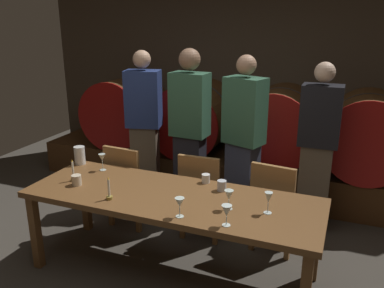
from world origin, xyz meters
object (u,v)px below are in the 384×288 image
object	(u,v)px
wine_barrel_far_left	(127,111)
wine_glass_far_right	(268,199)
guest_far_left	(144,128)
wine_barrel_far_right	(367,134)
candle_right	(109,193)
cup_left	(77,180)
dining_table	(172,203)
guest_center_left	(190,134)
candle_left	(73,175)
cup_center	(206,178)
chair_right	(275,202)
wine_glass_left	(180,203)
wine_barrel_center_left	(196,117)
pitcher	(80,155)
guest_center_right	(243,143)
wine_glass_right	(227,211)
wine_glass_center	(229,196)
chair_center	(202,191)
guest_far_right	(317,148)
wine_glass_far_left	(102,158)
wine_barrel_center_right	(279,125)
chair_left	(128,181)
cup_right	(222,186)

from	to	relation	value
wine_barrel_far_left	wine_glass_far_right	world-z (taller)	wine_barrel_far_left
guest_far_left	wine_barrel_far_right	bearing A→B (deg)	-175.36
candle_right	cup_left	distance (m)	0.44
cup_left	dining_table	bearing A→B (deg)	7.57
guest_center_left	candle_left	distance (m)	1.28
cup_center	chair_right	bearing A→B (deg)	30.79
guest_center_left	cup_center	size ratio (longest dim) A/B	23.82
wine_barrel_far_right	chair_right	size ratio (longest dim) A/B	1.07
wine_barrel_far_left	wine_glass_left	xyz separation A→B (m)	(1.77, -2.27, -0.04)
wine_barrel_center_left	wine_glass_left	xyz separation A→B (m)	(0.77, -2.27, -0.04)
guest_far_left	guest_center_left	distance (m)	0.63
pitcher	cup_left	xyz separation A→B (m)	(0.29, -0.44, -0.04)
guest_far_left	guest_center_right	xyz separation A→B (m)	(1.20, -0.16, 0.00)
guest_far_left	wine_glass_right	size ratio (longest dim) A/B	11.49
wine_barrel_far_left	cup_left	distance (m)	2.20
wine_glass_center	wine_glass_far_right	xyz separation A→B (m)	(0.29, 0.04, 0.01)
chair_center	cup_center	world-z (taller)	chair_center
candle_right	cup_left	bearing A→B (deg)	161.72
wine_barrel_center_left	wine_barrel_far_right	distance (m)	2.03
wine_barrel_far_right	guest_far_right	world-z (taller)	guest_far_right
wine_glass_far_left	wine_glass_far_right	bearing A→B (deg)	-9.92
dining_table	wine_glass_far_left	size ratio (longest dim) A/B	15.06
wine_barrel_center_right	candle_right	distance (m)	2.40
wine_barrel_center_right	chair_center	bearing A→B (deg)	-110.62
chair_center	wine_glass_far_left	distance (m)	1.01
chair_right	cup_center	xyz separation A→B (m)	(-0.55, -0.33, 0.28)
wine_barrel_far_left	wine_glass_left	distance (m)	2.88
chair_left	chair_center	bearing A→B (deg)	-172.41
chair_right	cup_left	size ratio (longest dim) A/B	9.77
guest_far_right	candle_left	bearing A→B (deg)	33.08
chair_left	wine_glass_far_left	distance (m)	0.50
wine_barrel_far_right	candle_left	distance (m)	3.13
wine_barrel_center_left	wine_glass_far_right	size ratio (longest dim) A/B	5.67
chair_right	candle_left	world-z (taller)	candle_left
wine_barrel_far_left	wine_glass_far_left	world-z (taller)	wine_barrel_far_left
cup_left	candle_left	bearing A→B (deg)	141.29
wine_barrel_center_right	guest_far_left	world-z (taller)	guest_far_left
guest_center_right	wine_glass_far_left	size ratio (longest dim) A/B	11.05
guest_far_right	cup_left	bearing A→B (deg)	35.66
chair_left	candle_left	xyz separation A→B (m)	(-0.16, -0.65, 0.29)
wine_barrel_far_right	wine_glass_right	size ratio (longest dim) A/B	6.13
wine_glass_far_left	wine_glass_far_right	world-z (taller)	wine_glass_far_right
wine_glass_far_left	cup_left	distance (m)	0.39
candle_left	cup_center	bearing A→B (deg)	19.82
chair_center	cup_right	world-z (taller)	chair_center
chair_left	pitcher	distance (m)	0.56
wine_barrel_far_left	dining_table	xyz separation A→B (m)	(1.56, -1.96, -0.22)
chair_center	pitcher	xyz separation A→B (m)	(-1.16, -0.33, 0.33)
candle_left	chair_center	bearing A→B (deg)	36.51
chair_right	wine_glass_far_left	bearing A→B (deg)	21.84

